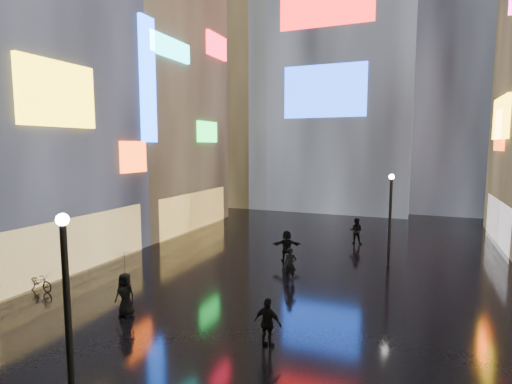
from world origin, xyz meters
The scene contains 15 objects.
ground centered at (0.00, 20.00, 0.00)m, with size 140.00×140.00×0.00m, color black.
building_left_mid centered at (-15.98, 14.01, 11.97)m, with size 10.28×12.70×24.00m.
building_left_far centered at (-15.98, 26.00, 10.98)m, with size 10.28×12.00×22.00m.
tower_main centered at (-3.00, 43.97, 21.01)m, with size 16.00×14.20×42.00m.
tower_flank_right centered at (9.00, 46.00, 17.00)m, with size 12.00×12.00×34.00m, color black.
tower_flank_left centered at (-14.00, 42.00, 13.00)m, with size 10.00×10.00×26.00m, color black.
lamp_near centered at (-1.88, 4.76, 2.94)m, with size 0.30×0.30×5.20m.
lamp_far centered at (4.34, 21.22, 2.94)m, with size 0.30×0.30×5.20m.
pedestrian_3 centered at (1.24, 10.01, 0.85)m, with size 1.00×0.42×1.70m, color black.
pedestrian_4 centered at (-4.90, 10.23, 0.87)m, with size 0.85×0.55×1.74m, color black.
pedestrian_5 centered at (-1.25, 19.87, 0.92)m, with size 1.71×0.54×1.84m, color black.
pedestrian_6 centered at (-0.05, 16.69, 0.84)m, with size 0.61×0.40×1.68m, color black.
pedestrian_7 centered at (1.88, 25.81, 0.90)m, with size 0.87×0.68×1.79m, color black.
umbrella_2 centered at (-4.90, 10.23, 2.18)m, with size 0.96×0.98×0.88m, color black.
bicycle centered at (-10.50, 10.91, 0.42)m, with size 0.56×1.61×0.85m, color black.
Camera 1 is at (5.67, -1.95, 6.74)m, focal length 28.00 mm.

